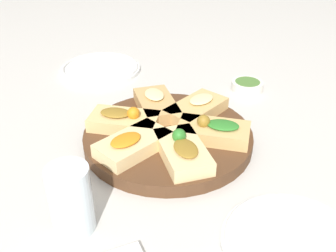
{
  "coord_description": "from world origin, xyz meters",
  "views": [
    {
      "loc": [
        0.55,
        -0.35,
        0.44
      ],
      "look_at": [
        0.0,
        0.0,
        0.04
      ],
      "focal_mm": 42.0,
      "sensor_mm": 36.0,
      "label": 1
    }
  ],
  "objects_px": {
    "plate_right": "(295,244)",
    "serving_board": "(168,137)",
    "plate_left": "(100,68)",
    "dipping_bowl": "(247,85)",
    "water_glass": "(71,199)"
  },
  "relations": [
    {
      "from": "serving_board",
      "to": "water_glass",
      "type": "xyz_separation_m",
      "value": [
        0.12,
        -0.24,
        0.04
      ]
    },
    {
      "from": "plate_left",
      "to": "water_glass",
      "type": "distance_m",
      "value": 0.58
    },
    {
      "from": "serving_board",
      "to": "water_glass",
      "type": "height_order",
      "value": "water_glass"
    },
    {
      "from": "serving_board",
      "to": "plate_right",
      "type": "relative_size",
      "value": 1.6
    },
    {
      "from": "serving_board",
      "to": "plate_left",
      "type": "relative_size",
      "value": 1.52
    },
    {
      "from": "plate_left",
      "to": "dipping_bowl",
      "type": "relative_size",
      "value": 2.79
    },
    {
      "from": "water_glass",
      "to": "dipping_bowl",
      "type": "xyz_separation_m",
      "value": [
        -0.21,
        0.53,
        -0.04
      ]
    },
    {
      "from": "water_glass",
      "to": "dipping_bowl",
      "type": "bearing_deg",
      "value": 111.41
    },
    {
      "from": "dipping_bowl",
      "to": "plate_right",
      "type": "bearing_deg",
      "value": -34.76
    },
    {
      "from": "plate_right",
      "to": "serving_board",
      "type": "bearing_deg",
      "value": -178.93
    },
    {
      "from": "plate_right",
      "to": "dipping_bowl",
      "type": "relative_size",
      "value": 2.65
    },
    {
      "from": "plate_left",
      "to": "serving_board",
      "type": "bearing_deg",
      "value": -4.61
    },
    {
      "from": "plate_left",
      "to": "dipping_bowl",
      "type": "bearing_deg",
      "value": 40.46
    },
    {
      "from": "plate_left",
      "to": "dipping_bowl",
      "type": "xyz_separation_m",
      "value": [
        0.3,
        0.26,
        0.0
      ]
    },
    {
      "from": "plate_right",
      "to": "dipping_bowl",
      "type": "height_order",
      "value": "dipping_bowl"
    }
  ]
}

